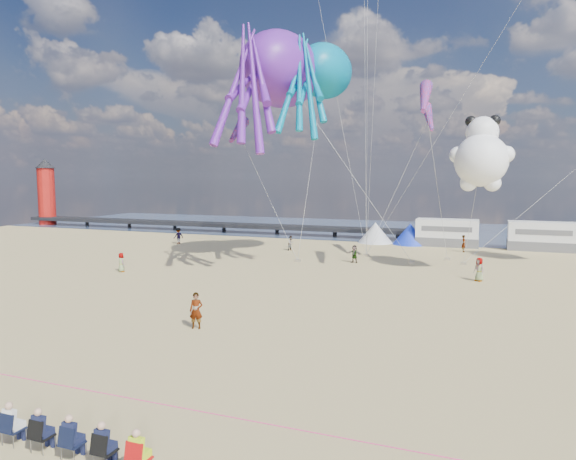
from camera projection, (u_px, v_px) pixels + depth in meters
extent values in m
plane|color=tan|center=(235.00, 357.00, 21.98)|extent=(120.00, 120.00, 0.00)
plane|color=#374A6A|center=(410.00, 231.00, 73.06)|extent=(120.00, 120.00, 0.00)
cube|color=black|center=(199.00, 224.00, 72.71)|extent=(60.00, 3.00, 0.50)
cylinder|color=#A5140F|center=(47.00, 196.00, 82.31)|extent=(2.60, 2.60, 9.00)
cube|color=silver|center=(447.00, 233.00, 56.84)|extent=(6.60, 2.50, 3.00)
cube|color=silver|center=(542.00, 236.00, 53.45)|extent=(6.60, 2.50, 3.00)
cone|color=white|center=(375.00, 233.00, 59.71)|extent=(4.00, 4.00, 2.40)
cone|color=#1933CC|center=(410.00, 234.00, 58.29)|extent=(4.00, 4.00, 2.40)
cylinder|color=#F2338C|center=(168.00, 405.00, 17.34)|extent=(34.00, 0.03, 0.03)
imported|color=tan|center=(196.00, 311.00, 26.06)|extent=(0.78, 0.61, 1.86)
imported|color=#7F6659|center=(479.00, 269.00, 37.88)|extent=(0.76, 0.73, 1.75)
imported|color=#7F6659|center=(291.00, 243.00, 53.54)|extent=(0.77, 0.89, 1.54)
imported|color=#7F6659|center=(178.00, 236.00, 58.90)|extent=(1.03, 1.11, 1.83)
imported|color=#7F6659|center=(354.00, 254.00, 46.00)|extent=(0.99, 0.59, 1.58)
imported|color=#7F6659|center=(464.00, 244.00, 52.38)|extent=(0.60, 1.65, 1.75)
imported|color=#7F6659|center=(121.00, 262.00, 41.58)|extent=(0.68, 0.61, 1.56)
cube|color=gray|center=(298.00, 261.00, 46.44)|extent=(0.50, 0.35, 0.22)
cube|color=gray|center=(412.00, 262.00, 45.56)|extent=(0.50, 0.35, 0.22)
cube|color=gray|center=(463.00, 264.00, 44.91)|extent=(0.50, 0.35, 0.22)
cube|color=gray|center=(447.00, 259.00, 47.38)|extent=(0.50, 0.35, 0.22)
cube|color=gray|center=(366.00, 255.00, 49.73)|extent=(0.50, 0.35, 0.22)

